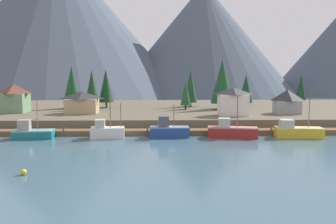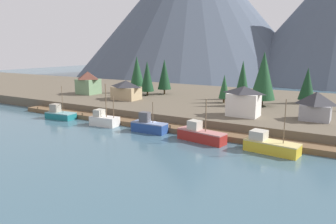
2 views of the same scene
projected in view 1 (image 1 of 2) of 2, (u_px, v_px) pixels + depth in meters
name	position (u px, v px, depth m)	size (l,w,h in m)	color
ground_plane	(166.00, 124.00, 86.46)	(400.00, 400.00, 1.00)	#3D5B6B
dock	(168.00, 132.00, 68.45)	(80.00, 4.00, 1.60)	brown
shoreline_bank	(165.00, 112.00, 98.20)	(400.00, 56.00, 2.50)	brown
mountain_west_peak	(58.00, 22.00, 191.21)	(141.19, 141.19, 81.30)	#475160
mountain_central_peak	(203.00, 40.00, 201.67)	(106.26, 106.26, 63.68)	#475160
fishing_boat_teal	(32.00, 133.00, 63.75)	(7.34, 3.75, 7.96)	#196B70
fishing_boat_white	(107.00, 131.00, 64.23)	(6.38, 3.44, 9.14)	silver
fishing_boat_blue	(169.00, 131.00, 64.90)	(7.29, 2.73, 6.21)	navy
fishing_boat_red	(231.00, 131.00, 64.57)	(9.40, 4.02, 7.83)	maroon
fishing_boat_yellow	(297.00, 131.00, 64.83)	(8.82, 4.08, 8.90)	gold
house_white	(233.00, 101.00, 78.04)	(6.71, 4.52, 6.33)	silver
house_green	(14.00, 98.00, 84.57)	(6.21, 5.81, 6.94)	#6B8E66
house_tan	(82.00, 102.00, 82.30)	(7.67, 5.14, 5.29)	tan
house_grey	(287.00, 101.00, 81.69)	(5.81, 4.64, 5.70)	gray
conifer_near_left	(222.00, 81.00, 91.89)	(5.99, 5.99, 13.26)	#4C3823
conifer_near_right	(106.00, 86.00, 96.43)	(4.15, 4.15, 10.69)	#4C3823
conifer_mid_left	(191.00, 86.00, 99.48)	(3.84, 3.84, 10.69)	#4C3823
conifer_mid_right	(246.00, 89.00, 101.71)	(4.14, 4.14, 9.22)	#4C3823
conifer_back_left	(186.00, 93.00, 91.33)	(2.80, 2.80, 7.36)	#4C3823
conifer_back_right	(301.00, 87.00, 99.58)	(3.04, 3.04, 9.18)	#4C3823
conifer_centre	(92.00, 88.00, 91.44)	(3.98, 3.98, 10.31)	#4C3823
conifer_far_left	(72.00, 84.00, 94.21)	(4.91, 4.91, 11.58)	#4C3823
channel_buoy	(24.00, 172.00, 40.62)	(0.70, 0.70, 0.70)	gold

